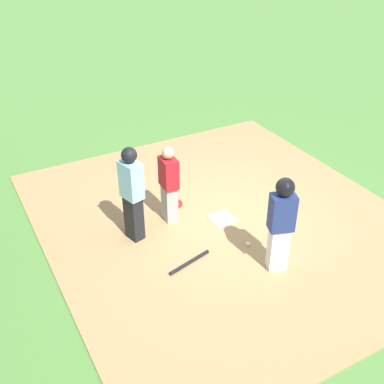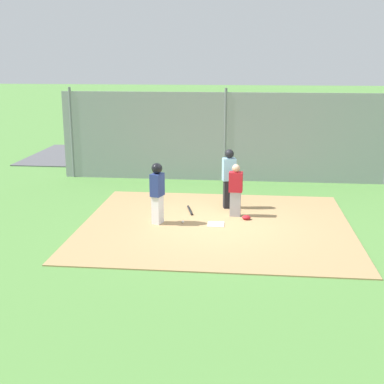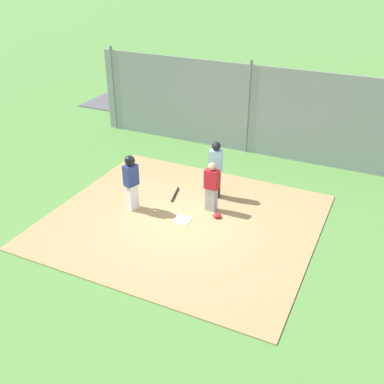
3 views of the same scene
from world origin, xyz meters
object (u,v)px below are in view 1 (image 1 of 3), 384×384
Objects in this scene: catcher at (169,184)px; runner at (281,219)px; baseball_bat at (189,262)px; baseball at (248,244)px; home_plate at (222,219)px; catcher_mask at (177,203)px; umpire at (132,192)px.

catcher is 2.27m from runner.
runner reaches higher than catcher.
baseball reaches higher than baseball_bat.
catcher reaches higher than home_plate.
runner reaches higher than catcher_mask.
catcher_mask is at bearing -163.86° from baseball.
catcher_mask is at bearing 11.16° from umpire.
home_plate is at bearing -158.28° from baseball_bat.
runner is at bearing 13.58° from catcher_mask.
catcher is at bearing -44.94° from catcher_mask.
runner is 1.96× the size of baseball_bat.
baseball_bat is (-0.75, -1.20, -0.93)m from runner.
home_plate is 1.92m from umpire.
catcher_mask is 3.24× the size of baseball.
home_plate is 1.25m from catcher.
catcher_mask is at bearing 32.34° from runner.
home_plate is at bearing 20.31° from runner.
runner is (1.86, 1.70, 0.02)m from umpire.
baseball_bat is 1.12m from baseball.
catcher_mask is (-0.82, -0.54, 0.05)m from home_plate.
baseball is (1.72, 0.50, -0.02)m from catcher_mask.
catcher is 0.84× the size of umpire.
home_plate is 0.90m from baseball.
umpire is at bearing -64.27° from catcher_mask.
umpire is 2.08× the size of baseball_bat.
home_plate is 0.26× the size of runner.
home_plate is at bearing -24.07° from umpire.
baseball is (1.40, 0.82, -0.73)m from catcher.
baseball is at bearing 162.60° from baseball_bat.
umpire reaches higher than runner.
catcher_mask reaches higher than baseball.
baseball is (0.90, -0.04, 0.03)m from home_plate.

